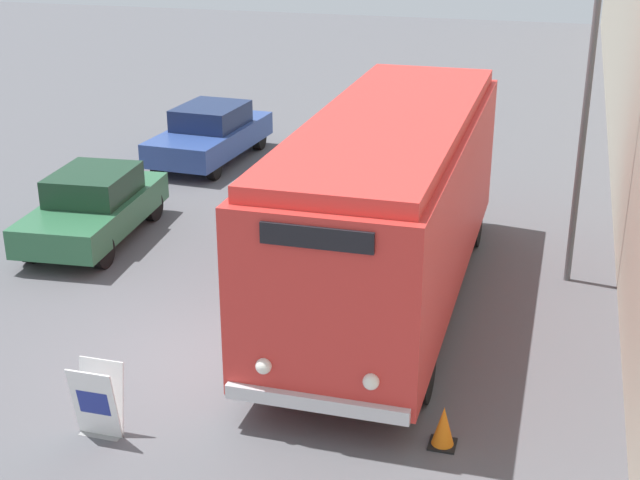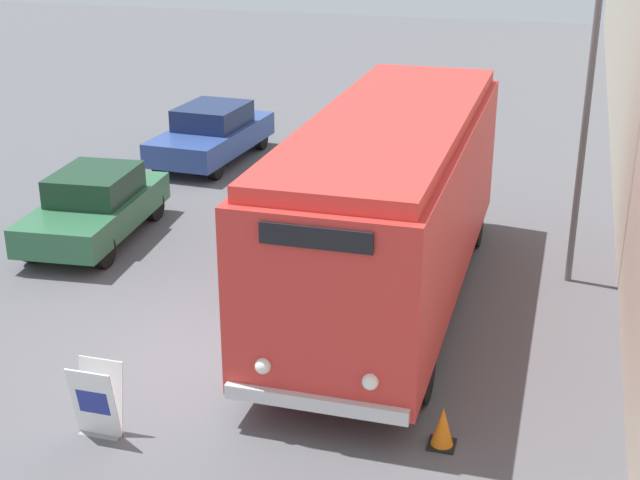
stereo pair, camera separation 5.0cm
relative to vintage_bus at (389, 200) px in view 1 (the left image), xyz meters
name	(u,v)px [view 1 (the left image)]	position (x,y,z in m)	size (l,w,h in m)	color
ground_plane	(195,359)	(-2.47, -2.89, -1.91)	(80.00, 80.00, 0.00)	#56565B
vintage_bus	(389,200)	(0.00, 0.00, 0.00)	(2.64, 9.14, 3.41)	black
sign_board	(98,402)	(-2.86, -5.16, -1.40)	(0.65, 0.39, 1.06)	gray
streetlamp	(590,70)	(3.09, 1.84, 2.06)	(0.36, 0.36, 6.08)	#595E60
parked_car_near	(94,206)	(-6.49, 1.28, -1.17)	(2.11, 4.24, 1.47)	black
parked_car_mid	(210,133)	(-6.39, 7.36, -1.16)	(2.10, 4.45, 1.50)	black
traffic_cone	(443,427)	(1.63, -4.16, -1.63)	(0.36, 0.36, 0.59)	black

